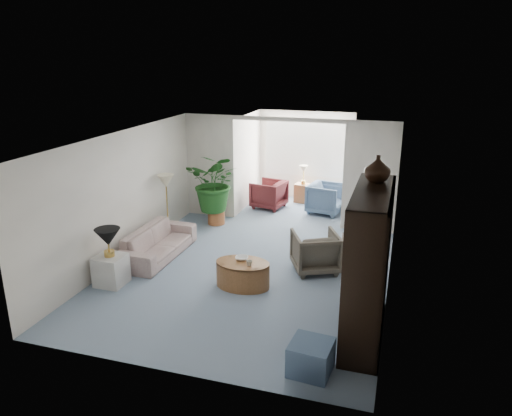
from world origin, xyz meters
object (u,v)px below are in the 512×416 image
(end_table, at_px, (111,270))
(framed_picture, at_px, (393,199))
(coffee_bowl, at_px, (242,258))
(floor_lamp, at_px, (166,181))
(sunroom_chair_blue, at_px, (326,198))
(sofa, at_px, (158,243))
(table_lamp, at_px, (108,237))
(plant_pot, at_px, (216,217))
(coffee_cup, at_px, (249,263))
(sunroom_chair_maroon, at_px, (269,194))
(entertainment_cabinet, at_px, (368,265))
(ottoman, at_px, (311,357))
(sunroom_table, at_px, (303,193))
(side_table_dark, at_px, (355,253))
(wingback_chair, at_px, (315,252))
(coffee_table, at_px, (243,274))
(cabinet_urn, at_px, (378,169))

(end_table, bearing_deg, framed_picture, 11.71)
(framed_picture, distance_m, coffee_bowl, 2.73)
(floor_lamp, bearing_deg, sunroom_chair_blue, 40.48)
(sofa, height_order, sunroom_chair_blue, sunroom_chair_blue)
(table_lamp, relative_size, plant_pot, 1.10)
(coffee_cup, height_order, plant_pot, coffee_cup)
(framed_picture, distance_m, sunroom_chair_maroon, 5.36)
(end_table, bearing_deg, entertainment_cabinet, -3.88)
(framed_picture, xyz_separation_m, ottoman, (-0.79, -2.36, -1.49))
(table_lamp, bearing_deg, floor_lamp, 93.15)
(table_lamp, xyz_separation_m, entertainment_cabinet, (4.37, -0.30, 0.19))
(coffee_cup, xyz_separation_m, sunroom_chair_blue, (0.56, 4.57, -0.12))
(framed_picture, distance_m, floor_lamp, 4.98)
(floor_lamp, bearing_deg, sunroom_table, 55.46)
(coffee_cup, relative_size, sunroom_table, 0.20)
(end_table, distance_m, coffee_bowl, 2.29)
(coffee_bowl, relative_size, ottoman, 0.43)
(table_lamp, relative_size, coffee_bowl, 1.97)
(coffee_cup, relative_size, sunroom_chair_maroon, 0.13)
(sunroom_chair_maroon, bearing_deg, plant_pot, -17.30)
(plant_pot, bearing_deg, sunroom_chair_blue, 33.77)
(end_table, relative_size, sunroom_chair_blue, 0.64)
(sofa, bearing_deg, sunroom_table, -23.55)
(coffee_bowl, xyz_separation_m, coffee_cup, (0.20, -0.20, 0.02))
(table_lamp, distance_m, sunroom_table, 6.25)
(coffee_bowl, distance_m, sunroom_table, 5.12)
(ottoman, bearing_deg, sunroom_chair_maroon, 110.12)
(end_table, bearing_deg, coffee_cup, 11.95)
(coffee_cup, height_order, ottoman, coffee_cup)
(end_table, relative_size, side_table_dark, 0.85)
(sunroom_chair_maroon, bearing_deg, wingback_chair, 39.44)
(table_lamp, xyz_separation_m, floor_lamp, (-0.13, 2.45, 0.37))
(sunroom_chair_blue, bearing_deg, coffee_table, -177.99)
(cabinet_urn, xyz_separation_m, plant_pot, (-3.78, 3.30, -2.17))
(sofa, distance_m, table_lamp, 1.49)
(coffee_table, relative_size, sunroom_chair_blue, 1.14)
(coffee_bowl, xyz_separation_m, sunroom_chair_maroon, (-0.74, 4.37, -0.11))
(table_lamp, height_order, coffee_bowl, table_lamp)
(cabinet_urn, bearing_deg, side_table_dark, 102.20)
(sofa, distance_m, coffee_table, 2.16)
(plant_pot, bearing_deg, side_table_dark, -24.86)
(floor_lamp, relative_size, coffee_bowl, 1.61)
(side_table_dark, distance_m, ottoman, 3.33)
(sofa, height_order, coffee_bowl, sofa)
(cabinet_urn, bearing_deg, end_table, -177.33)
(end_table, relative_size, floor_lamp, 1.48)
(sunroom_chair_blue, bearing_deg, sunroom_table, 56.08)
(framed_picture, bearing_deg, end_table, -168.29)
(coffee_bowl, bearing_deg, coffee_table, -63.43)
(side_table_dark, bearing_deg, cabinet_urn, -77.80)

